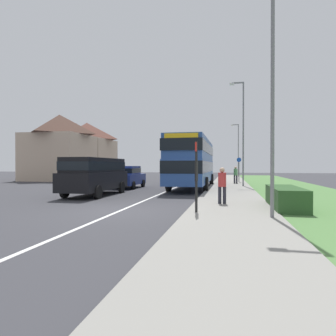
{
  "coord_description": "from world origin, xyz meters",
  "views": [
    {
      "loc": [
        4.1,
        -10.33,
        1.76
      ],
      "look_at": [
        0.55,
        6.46,
        1.6
      ],
      "focal_mm": 30.71,
      "sensor_mm": 36.0,
      "label": 1
    }
  ],
  "objects_px": {
    "pedestrian_at_stop": "(222,184)",
    "pedestrian_walking_away": "(236,174)",
    "parked_van_black": "(95,173)",
    "parked_car_blue": "(127,176)",
    "street_lamp_far": "(238,147)",
    "street_lamp_near": "(269,80)",
    "street_lamp_mid": "(242,128)",
    "double_decker_bus": "(193,160)",
    "bus_stop_sign": "(196,172)",
    "cycle_route_sign": "(239,169)"
  },
  "relations": [
    {
      "from": "double_decker_bus",
      "to": "street_lamp_far",
      "type": "relative_size",
      "value": 1.43
    },
    {
      "from": "street_lamp_near",
      "to": "bus_stop_sign",
      "type": "bearing_deg",
      "value": 168.41
    },
    {
      "from": "street_lamp_far",
      "to": "pedestrian_walking_away",
      "type": "bearing_deg",
      "value": -92.31
    },
    {
      "from": "parked_car_blue",
      "to": "cycle_route_sign",
      "type": "distance_m",
      "value": 11.64
    },
    {
      "from": "pedestrian_at_stop",
      "to": "bus_stop_sign",
      "type": "height_order",
      "value": "bus_stop_sign"
    },
    {
      "from": "street_lamp_mid",
      "to": "street_lamp_far",
      "type": "height_order",
      "value": "street_lamp_mid"
    },
    {
      "from": "pedestrian_at_stop",
      "to": "cycle_route_sign",
      "type": "distance_m",
      "value": 16.4
    },
    {
      "from": "double_decker_bus",
      "to": "pedestrian_at_stop",
      "type": "height_order",
      "value": "double_decker_bus"
    },
    {
      "from": "pedestrian_at_stop",
      "to": "bus_stop_sign",
      "type": "xyz_separation_m",
      "value": [
        -0.83,
        -2.43,
        0.56
      ]
    },
    {
      "from": "parked_car_blue",
      "to": "street_lamp_near",
      "type": "bearing_deg",
      "value": -52.21
    },
    {
      "from": "double_decker_bus",
      "to": "street_lamp_mid",
      "type": "relative_size",
      "value": 1.33
    },
    {
      "from": "pedestrian_at_stop",
      "to": "pedestrian_walking_away",
      "type": "xyz_separation_m",
      "value": [
        0.89,
        14.21,
        0.0
      ]
    },
    {
      "from": "street_lamp_near",
      "to": "street_lamp_mid",
      "type": "bearing_deg",
      "value": 90.81
    },
    {
      "from": "cycle_route_sign",
      "to": "pedestrian_at_stop",
      "type": "bearing_deg",
      "value": -94.41
    },
    {
      "from": "parked_van_black",
      "to": "pedestrian_walking_away",
      "type": "height_order",
      "value": "parked_van_black"
    },
    {
      "from": "bus_stop_sign",
      "to": "double_decker_bus",
      "type": "bearing_deg",
      "value": 97.63
    },
    {
      "from": "double_decker_bus",
      "to": "parked_van_black",
      "type": "xyz_separation_m",
      "value": [
        -4.93,
        -6.5,
        -0.84
      ]
    },
    {
      "from": "pedestrian_walking_away",
      "to": "street_lamp_far",
      "type": "xyz_separation_m",
      "value": [
        0.69,
        16.97,
        3.49
      ]
    },
    {
      "from": "cycle_route_sign",
      "to": "parked_car_blue",
      "type": "bearing_deg",
      "value": -138.17
    },
    {
      "from": "parked_van_black",
      "to": "parked_car_blue",
      "type": "relative_size",
      "value": 1.39
    },
    {
      "from": "parked_van_black",
      "to": "street_lamp_mid",
      "type": "distance_m",
      "value": 12.35
    },
    {
      "from": "bus_stop_sign",
      "to": "pedestrian_walking_away",
      "type": "bearing_deg",
      "value": 84.07
    },
    {
      "from": "pedestrian_walking_away",
      "to": "parked_car_blue",
      "type": "bearing_deg",
      "value": -145.86
    },
    {
      "from": "parked_van_black",
      "to": "street_lamp_far",
      "type": "distance_m",
      "value": 29.6
    },
    {
      "from": "cycle_route_sign",
      "to": "street_lamp_near",
      "type": "xyz_separation_m",
      "value": [
        0.26,
        -19.26,
        3.03
      ]
    },
    {
      "from": "parked_car_blue",
      "to": "street_lamp_far",
      "type": "bearing_deg",
      "value": 68.32
    },
    {
      "from": "pedestrian_at_stop",
      "to": "bus_stop_sign",
      "type": "bearing_deg",
      "value": -108.95
    },
    {
      "from": "parked_van_black",
      "to": "street_lamp_mid",
      "type": "xyz_separation_m",
      "value": [
        8.7,
        8.05,
        3.46
      ]
    },
    {
      "from": "bus_stop_sign",
      "to": "street_lamp_far",
      "type": "height_order",
      "value": "street_lamp_far"
    },
    {
      "from": "pedestrian_at_stop",
      "to": "street_lamp_far",
      "type": "distance_m",
      "value": 31.42
    },
    {
      "from": "pedestrian_at_stop",
      "to": "street_lamp_near",
      "type": "height_order",
      "value": "street_lamp_near"
    },
    {
      "from": "pedestrian_walking_away",
      "to": "bus_stop_sign",
      "type": "xyz_separation_m",
      "value": [
        -1.73,
        -16.64,
        0.56
      ]
    },
    {
      "from": "bus_stop_sign",
      "to": "cycle_route_sign",
      "type": "xyz_separation_m",
      "value": [
        2.1,
        18.77,
        -0.11
      ]
    },
    {
      "from": "parked_van_black",
      "to": "pedestrian_walking_away",
      "type": "relative_size",
      "value": 3.29
    },
    {
      "from": "double_decker_bus",
      "to": "parked_van_black",
      "type": "bearing_deg",
      "value": -127.16
    },
    {
      "from": "street_lamp_far",
      "to": "street_lamp_near",
      "type": "bearing_deg",
      "value": -90.1
    },
    {
      "from": "street_lamp_near",
      "to": "street_lamp_mid",
      "type": "relative_size",
      "value": 0.93
    },
    {
      "from": "street_lamp_near",
      "to": "street_lamp_mid",
      "type": "height_order",
      "value": "street_lamp_mid"
    },
    {
      "from": "parked_van_black",
      "to": "cycle_route_sign",
      "type": "xyz_separation_m",
      "value": [
        8.64,
        13.19,
        0.13
      ]
    },
    {
      "from": "parked_car_blue",
      "to": "pedestrian_at_stop",
      "type": "relative_size",
      "value": 2.37
    },
    {
      "from": "double_decker_bus",
      "to": "street_lamp_near",
      "type": "height_order",
      "value": "street_lamp_near"
    },
    {
      "from": "parked_van_black",
      "to": "cycle_route_sign",
      "type": "relative_size",
      "value": 2.18
    },
    {
      "from": "street_lamp_mid",
      "to": "street_lamp_far",
      "type": "bearing_deg",
      "value": 89.25
    },
    {
      "from": "parked_van_black",
      "to": "street_lamp_near",
      "type": "distance_m",
      "value": 11.22
    },
    {
      "from": "parked_van_black",
      "to": "parked_car_blue",
      "type": "height_order",
      "value": "parked_van_black"
    },
    {
      "from": "street_lamp_mid",
      "to": "street_lamp_far",
      "type": "distance_m",
      "value": 19.99
    },
    {
      "from": "street_lamp_near",
      "to": "street_lamp_far",
      "type": "height_order",
      "value": "street_lamp_far"
    },
    {
      "from": "street_lamp_near",
      "to": "cycle_route_sign",
      "type": "bearing_deg",
      "value": 90.76
    },
    {
      "from": "street_lamp_near",
      "to": "parked_car_blue",
      "type": "bearing_deg",
      "value": 127.79
    },
    {
      "from": "pedestrian_walking_away",
      "to": "street_lamp_mid",
      "type": "distance_m",
      "value": 4.86
    }
  ]
}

